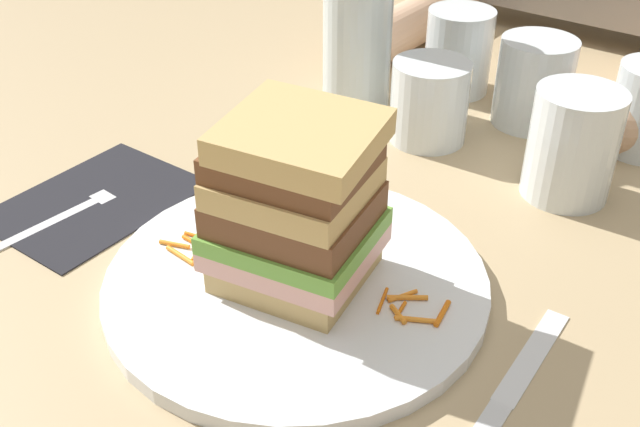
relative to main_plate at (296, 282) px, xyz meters
name	(u,v)px	position (x,y,z in m)	size (l,w,h in m)	color
ground_plane	(308,267)	(-0.01, 0.03, -0.01)	(3.00, 3.00, 0.00)	tan
main_plate	(296,282)	(0.00, 0.00, 0.00)	(0.29, 0.29, 0.01)	white
sandwich	(296,205)	(0.00, 0.00, 0.07)	(0.13, 0.12, 0.13)	tan
carrot_shred_0	(175,244)	(-0.10, -0.03, 0.01)	(0.00, 0.00, 0.03)	orange
carrot_shred_1	(218,241)	(-0.08, -0.01, 0.01)	(0.00, 0.00, 0.03)	orange
carrot_shred_2	(193,241)	(-0.09, -0.02, 0.01)	(0.00, 0.00, 0.02)	orange
carrot_shred_3	(199,248)	(-0.08, -0.02, 0.01)	(0.00, 0.00, 0.03)	orange
carrot_shred_4	(180,255)	(-0.09, -0.04, 0.01)	(0.00, 0.00, 0.03)	orange
carrot_shred_5	(212,238)	(-0.08, -0.01, 0.01)	(0.00, 0.00, 0.03)	orange
carrot_shred_6	(195,235)	(-0.10, -0.01, 0.01)	(0.00, 0.00, 0.02)	orange
carrot_shred_7	(206,243)	(-0.08, -0.01, 0.01)	(0.00, 0.00, 0.02)	orange
carrot_shred_8	(442,314)	(0.11, 0.03, 0.01)	(0.00, 0.00, 0.03)	orange
carrot_shred_9	(408,296)	(0.08, 0.03, 0.01)	(0.00, 0.00, 0.03)	orange
carrot_shred_10	(416,320)	(0.10, 0.01, 0.01)	(0.00, 0.00, 0.03)	orange
carrot_shred_11	(382,301)	(0.07, 0.01, 0.01)	(0.00, 0.00, 0.03)	orange
carrot_shred_12	(400,298)	(0.08, 0.02, 0.01)	(0.00, 0.00, 0.02)	orange
carrot_shred_13	(400,310)	(0.09, 0.01, 0.01)	(0.00, 0.00, 0.02)	orange
carrot_shred_14	(398,314)	(0.09, 0.01, 0.01)	(0.00, 0.00, 0.02)	orange
napkin_dark	(95,200)	(-0.22, -0.01, 0.00)	(0.13, 0.17, 0.00)	black
fork	(73,208)	(-0.22, -0.04, 0.00)	(0.03, 0.17, 0.00)	silver
knife	(501,405)	(0.18, -0.01, 0.00)	(0.02, 0.20, 0.00)	silver
juice_glass	(571,150)	(0.11, 0.25, 0.04)	(0.08, 0.08, 0.10)	white
empty_tumbler_0	(458,51)	(-0.08, 0.40, 0.04)	(0.08, 0.08, 0.09)	silver
empty_tumbler_1	(429,102)	(-0.04, 0.27, 0.03)	(0.08, 0.08, 0.08)	silver
empty_tumbler_2	(534,82)	(0.02, 0.37, 0.04)	(0.08, 0.08, 0.09)	silver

